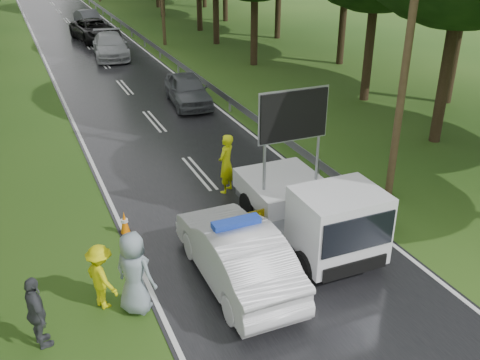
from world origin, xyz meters
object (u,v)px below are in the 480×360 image
police_sedan (236,253)px  work_truck (313,210)px  civilian (316,215)px  barrier (236,224)px  queue_car_first (188,90)px  queue_car_fourth (89,19)px  queue_car_second (110,46)px  officer (226,164)px  queue_car_third (95,30)px

police_sedan → work_truck: size_ratio=0.94×
civilian → barrier: bearing=154.4°
police_sedan → queue_car_first: (3.48, 14.15, -0.05)m
civilian → queue_car_fourth: bearing=77.4°
queue_car_first → queue_car_second: queue_car_second is taller
officer → queue_car_third: size_ratio=0.35×
barrier → civilian: size_ratio=1.53×
queue_car_fourth → barrier: bearing=-100.8°
barrier → officer: officer is taller
civilian → queue_car_third: size_ratio=0.28×
police_sedan → civilian: (2.76, 0.84, 0.01)m
officer → queue_car_second: size_ratio=0.38×
queue_car_second → queue_car_first: bearing=-76.6°
work_truck → queue_car_third: 31.19m
officer → civilian: 3.97m
barrier → queue_car_fourth: queue_car_fourth is taller
queue_car_fourth → officer: bearing=-99.3°
barrier → queue_car_second: queue_car_second is taller
barrier → civilian: 2.26m
queue_car_first → queue_car_fourth: queue_car_first is taller
queue_car_third → work_truck: bearing=-96.5°
barrier → queue_car_first: (2.92, 12.81, -0.03)m
police_sedan → barrier: bearing=-112.4°
civilian → police_sedan: bearing=-175.8°
work_truck → officer: (-0.89, 3.97, -0.09)m
civilian → queue_car_first: size_ratio=0.37×
police_sedan → queue_car_first: 14.57m
work_truck → queue_car_fourth: (0.10, 37.19, -0.39)m
queue_car_third → officer: bearing=-98.3°
civilian → queue_car_third: civilian is taller
civilian → queue_car_second: bearing=78.8°
queue_car_third → queue_car_fourth: size_ratio=1.33×
officer → queue_car_first: size_ratio=0.46×
queue_car_second → civilian: bearing=-81.9°
queue_car_first → barrier: bearing=-97.3°
queue_car_third → barrier: bearing=-100.2°
queue_car_third → queue_car_fourth: bearing=77.8°
queue_car_first → work_truck: bearing=-88.5°
barrier → officer: size_ratio=1.23×
barrier → queue_car_second: (1.50, 24.51, -0.01)m
queue_car_first → queue_car_second: (-1.42, 11.70, 0.02)m
police_sedan → queue_car_first: police_sedan is taller
queue_car_fourth → civilian: bearing=-97.4°
police_sedan → queue_car_second: (2.06, 25.85, -0.03)m
work_truck → police_sedan: bearing=-164.6°
civilian → queue_car_fourth: 37.01m
queue_car_first → queue_car_third: queue_car_third is taller
civilian → queue_car_first: civilian is taller
work_truck → queue_car_first: bearing=86.5°
civilian → queue_car_third: (-0.65, 31.01, -0.01)m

